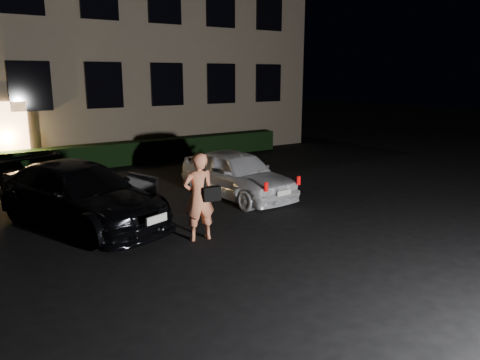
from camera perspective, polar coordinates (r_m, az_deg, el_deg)
ground at (r=9.58m, az=6.57°, el=-8.16°), size 80.00×80.00×0.00m
building at (r=22.64m, az=-20.16°, el=18.61°), size 20.00×8.11×12.00m
hedge at (r=18.45m, az=-15.28°, el=3.02°), size 15.00×0.70×0.85m
sedan at (r=11.32m, az=-18.81°, el=-1.71°), size 3.39×5.27×1.42m
hatch at (r=13.15m, az=-0.38°, el=0.75°), size 1.84×4.03×1.34m
man at (r=9.73m, az=-5.00°, el=-2.03°), size 0.78×0.54×1.86m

